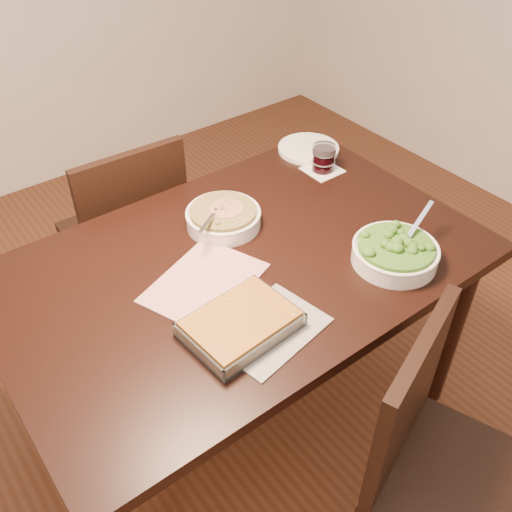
% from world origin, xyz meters
% --- Properties ---
extents(ground, '(4.00, 4.00, 0.00)m').
position_xyz_m(ground, '(0.00, 0.00, 0.00)').
color(ground, '#462214').
rests_on(ground, ground).
extents(table, '(1.40, 0.90, 0.75)m').
position_xyz_m(table, '(0.00, 0.00, 0.65)').
color(table, black).
rests_on(table, ground).
extents(magazine_a, '(0.38, 0.33, 0.01)m').
position_xyz_m(magazine_a, '(-0.14, -0.02, 0.75)').
color(magazine_a, '#9E2D39').
rests_on(magazine_a, table).
extents(magazine_b, '(0.31, 0.24, 0.00)m').
position_xyz_m(magazine_b, '(-0.11, -0.27, 0.75)').
color(magazine_b, '#282830').
rests_on(magazine_b, table).
extents(coaster, '(0.12, 0.12, 0.00)m').
position_xyz_m(coaster, '(0.52, 0.22, 0.75)').
color(coaster, white).
rests_on(coaster, table).
extents(stew_bowl, '(0.23, 0.23, 0.09)m').
position_xyz_m(stew_bowl, '(0.06, 0.17, 0.78)').
color(stew_bowl, white).
rests_on(stew_bowl, table).
extents(broccoli_bowl, '(0.28, 0.25, 0.10)m').
position_xyz_m(broccoli_bowl, '(0.35, -0.27, 0.78)').
color(broccoli_bowl, white).
rests_on(broccoli_bowl, table).
extents(baking_dish, '(0.29, 0.22, 0.05)m').
position_xyz_m(baking_dish, '(-0.17, -0.22, 0.77)').
color(baking_dish, silver).
rests_on(baking_dish, table).
extents(wine_tumbler, '(0.08, 0.08, 0.09)m').
position_xyz_m(wine_tumbler, '(0.52, 0.22, 0.80)').
color(wine_tumbler, black).
rests_on(wine_tumbler, coaster).
extents(dinner_plate, '(0.23, 0.23, 0.02)m').
position_xyz_m(dinner_plate, '(0.58, 0.36, 0.76)').
color(dinner_plate, silver).
rests_on(dinner_plate, table).
extents(chair_near, '(0.53, 0.53, 0.87)m').
position_xyz_m(chair_near, '(0.12, -0.69, 0.49)').
color(chair_near, black).
rests_on(chair_near, ground).
extents(chair_far, '(0.42, 0.42, 0.87)m').
position_xyz_m(chair_far, '(-0.06, 0.66, 0.49)').
color(chair_far, black).
rests_on(chair_far, ground).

